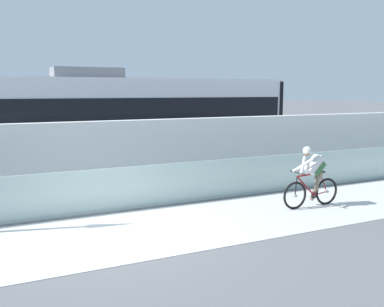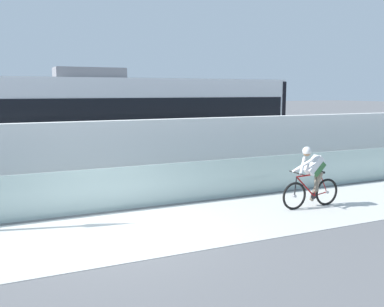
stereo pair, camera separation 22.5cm
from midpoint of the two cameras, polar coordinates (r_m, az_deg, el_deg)
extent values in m
plane|color=slate|center=(9.39, -10.07, -10.52)|extent=(200.00, 200.00, 0.00)
cube|color=silver|center=(9.39, -10.08, -10.49)|extent=(32.00, 3.20, 0.01)
cube|color=#ADC6C1|center=(10.97, -12.77, -4.86)|extent=(32.00, 0.05, 1.10)
cube|color=white|center=(12.61, -14.69, -0.80)|extent=(32.00, 0.36, 2.16)
cube|color=#595654|center=(15.20, -16.34, -3.46)|extent=(32.00, 0.08, 0.01)
cube|color=#595654|center=(16.60, -17.16, -2.53)|extent=(32.00, 0.08, 0.01)
cube|color=silver|center=(16.33, -7.01, 4.32)|extent=(11.00, 2.50, 3.10)
cube|color=black|center=(16.31, -7.03, 5.55)|extent=(10.56, 2.54, 1.04)
cube|color=#14724C|center=(16.48, -6.93, -0.43)|extent=(10.78, 2.53, 0.28)
cube|color=slate|center=(15.78, -14.06, 10.29)|extent=(2.40, 1.10, 0.36)
cube|color=#232326|center=(15.75, -19.13, -1.86)|extent=(1.40, 1.88, 0.20)
cylinder|color=black|center=(15.06, -18.80, -2.53)|extent=(0.60, 0.10, 0.60)
cylinder|color=black|center=(16.47, -19.41, -1.66)|extent=(0.60, 0.10, 0.60)
cube|color=#232326|center=(17.93, 3.79, -0.24)|extent=(1.40, 1.88, 0.20)
cylinder|color=black|center=(17.33, 4.95, -0.75)|extent=(0.60, 0.10, 0.60)
cylinder|color=black|center=(18.56, 2.70, -0.12)|extent=(0.60, 0.10, 0.60)
cube|color=black|center=(18.79, 8.99, 4.79)|extent=(0.16, 2.54, 2.94)
torus|color=black|center=(11.34, 12.89, -5.43)|extent=(0.72, 0.06, 0.72)
cylinder|color=#99999E|center=(11.34, 12.89, -5.43)|extent=(0.07, 0.10, 0.07)
torus|color=black|center=(12.01, 16.83, -4.82)|extent=(0.72, 0.06, 0.72)
cylinder|color=#99999E|center=(12.01, 16.83, -4.82)|extent=(0.07, 0.10, 0.07)
cylinder|color=maroon|center=(11.50, 14.24, -4.19)|extent=(0.60, 0.04, 0.58)
cylinder|color=maroon|center=(11.74, 15.66, -3.92)|extent=(0.22, 0.04, 0.59)
cylinder|color=maroon|center=(11.50, 14.64, -2.73)|extent=(0.76, 0.04, 0.07)
cylinder|color=maroon|center=(11.88, 16.06, -5.08)|extent=(0.43, 0.03, 0.09)
cylinder|color=maroon|center=(11.87, 16.44, -3.66)|extent=(0.27, 0.02, 0.53)
cylinder|color=black|center=(11.30, 13.03, -4.21)|extent=(0.08, 0.03, 0.49)
cube|color=black|center=(11.74, 16.05, -2.39)|extent=(0.24, 0.10, 0.05)
cylinder|color=black|center=(11.25, 13.18, -2.48)|extent=(0.03, 0.58, 0.03)
cylinder|color=#262628|center=(11.75, 15.28, -5.35)|extent=(0.18, 0.02, 0.18)
cube|color=silver|center=(11.56, 15.28, -1.44)|extent=(0.50, 0.28, 0.51)
cube|color=#336638|center=(11.64, 15.61, -1.84)|extent=(0.38, 0.30, 0.38)
sphere|color=#997051|center=(11.35, 14.43, 0.18)|extent=(0.20, 0.20, 0.20)
sphere|color=silver|center=(11.35, 14.44, 0.36)|extent=(0.23, 0.23, 0.23)
cylinder|color=silver|center=(11.33, 13.91, -1.53)|extent=(0.44, 0.41, 0.41)
cylinder|color=silver|center=(11.33, 13.91, -1.53)|extent=(0.44, 0.41, 0.41)
cylinder|color=#726656|center=(11.74, 15.58, -4.14)|extent=(0.29, 0.33, 0.80)
cylinder|color=#726656|center=(11.71, 15.61, -3.47)|extent=(0.29, 0.33, 0.54)
camera|label=1|loc=(0.11, -90.53, -0.08)|focal=40.37mm
camera|label=2|loc=(0.11, 89.47, 0.08)|focal=40.37mm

